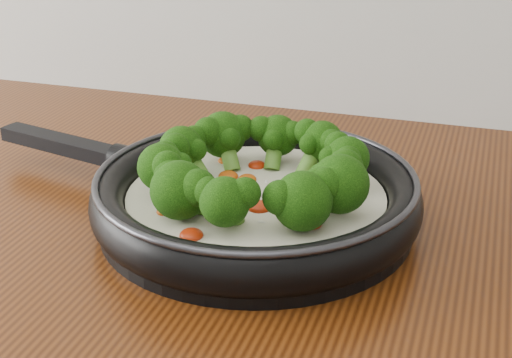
% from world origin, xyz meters
% --- Properties ---
extents(skillet, '(0.54, 0.39, 0.10)m').
position_xyz_m(skillet, '(0.03, 1.12, 0.94)').
color(skillet, black).
rests_on(skillet, counter).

